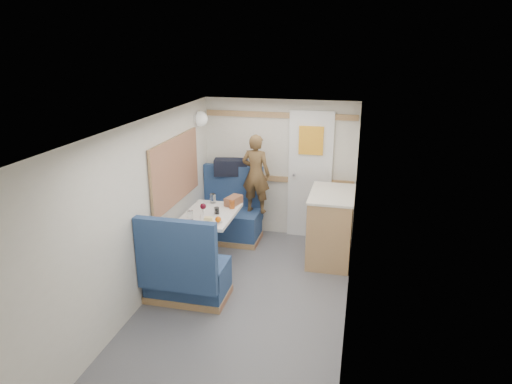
% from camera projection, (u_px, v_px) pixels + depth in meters
% --- Properties ---
extents(floor, '(4.50, 4.50, 0.00)m').
position_uv_depth(floor, '(239.00, 314.00, 4.86)').
color(floor, '#515156').
rests_on(floor, ground).
extents(ceiling, '(4.50, 4.50, 0.00)m').
position_uv_depth(ceiling, '(237.00, 128.00, 4.22)').
color(ceiling, silver).
rests_on(ceiling, wall_back).
extents(wall_back, '(2.20, 0.02, 2.00)m').
position_uv_depth(wall_back, '(279.00, 169.00, 6.62)').
color(wall_back, silver).
rests_on(wall_back, floor).
extents(wall_left, '(0.02, 4.50, 2.00)m').
position_uv_depth(wall_left, '(137.00, 218.00, 4.78)').
color(wall_left, silver).
rests_on(wall_left, floor).
extents(wall_right, '(0.02, 4.50, 2.00)m').
position_uv_depth(wall_right, '(351.00, 238.00, 4.30)').
color(wall_right, silver).
rests_on(wall_right, floor).
extents(oak_trim_low, '(2.15, 0.02, 0.08)m').
position_uv_depth(oak_trim_low, '(279.00, 179.00, 6.65)').
color(oak_trim_low, brown).
rests_on(oak_trim_low, wall_back).
extents(oak_trim_high, '(2.15, 0.02, 0.08)m').
position_uv_depth(oak_trim_high, '(280.00, 115.00, 6.35)').
color(oak_trim_high, brown).
rests_on(oak_trim_high, wall_back).
extents(side_window, '(0.04, 1.30, 0.72)m').
position_uv_depth(side_window, '(175.00, 170.00, 5.62)').
color(side_window, gray).
rests_on(side_window, wall_left).
extents(rear_door, '(0.62, 0.12, 1.86)m').
position_uv_depth(rear_door, '(310.00, 173.00, 6.50)').
color(rear_door, white).
rests_on(rear_door, wall_back).
extents(dinette_table, '(0.62, 0.92, 0.72)m').
position_uv_depth(dinette_table, '(210.00, 225.00, 5.74)').
color(dinette_table, white).
rests_on(dinette_table, floor).
extents(bench_far, '(0.90, 0.59, 1.05)m').
position_uv_depth(bench_far, '(230.00, 219.00, 6.63)').
color(bench_far, navy).
rests_on(bench_far, floor).
extents(bench_near, '(0.90, 0.59, 1.05)m').
position_uv_depth(bench_near, '(186.00, 276.00, 5.03)').
color(bench_near, navy).
rests_on(bench_near, floor).
extents(ledge, '(0.90, 0.14, 0.04)m').
position_uv_depth(ledge, '(234.00, 176.00, 6.68)').
color(ledge, brown).
rests_on(ledge, bench_far).
extents(dome_light, '(0.20, 0.20, 0.20)m').
position_uv_depth(dome_light, '(200.00, 119.00, 6.24)').
color(dome_light, white).
rests_on(dome_light, wall_left).
extents(galley_counter, '(0.57, 0.92, 0.92)m').
position_uv_depth(galley_counter, '(330.00, 226.00, 5.96)').
color(galley_counter, brown).
rests_on(galley_counter, floor).
extents(person, '(0.44, 0.31, 1.12)m').
position_uv_depth(person, '(256.00, 174.00, 6.33)').
color(person, brown).
rests_on(person, bench_far).
extents(duffel_bag, '(0.52, 0.32, 0.23)m').
position_uv_depth(duffel_bag, '(231.00, 167.00, 6.64)').
color(duffel_bag, black).
rests_on(duffel_bag, ledge).
extents(tray, '(0.35, 0.39, 0.02)m').
position_uv_depth(tray, '(211.00, 218.00, 5.52)').
color(tray, white).
rests_on(tray, dinette_table).
extents(orange_fruit, '(0.07, 0.07, 0.07)m').
position_uv_depth(orange_fruit, '(218.00, 219.00, 5.35)').
color(orange_fruit, orange).
rests_on(orange_fruit, tray).
extents(cheese_block, '(0.11, 0.07, 0.04)m').
position_uv_depth(cheese_block, '(209.00, 219.00, 5.42)').
color(cheese_block, '#EEDE89').
rests_on(cheese_block, tray).
extents(wine_glass, '(0.08, 0.08, 0.17)m').
position_uv_depth(wine_glass, '(203.00, 207.00, 5.56)').
color(wine_glass, white).
rests_on(wine_glass, dinette_table).
extents(tumbler_left, '(0.07, 0.07, 0.11)m').
position_uv_depth(tumbler_left, '(190.00, 215.00, 5.47)').
color(tumbler_left, silver).
rests_on(tumbler_left, dinette_table).
extents(tumbler_mid, '(0.08, 0.08, 0.12)m').
position_uv_depth(tumbler_mid, '(213.00, 198.00, 6.04)').
color(tumbler_mid, white).
rests_on(tumbler_mid, dinette_table).
extents(tumbler_right, '(0.06, 0.06, 0.10)m').
position_uv_depth(tumbler_right, '(217.00, 211.00, 5.61)').
color(tumbler_right, silver).
rests_on(tumbler_right, dinette_table).
extents(beer_glass, '(0.07, 0.07, 0.11)m').
position_uv_depth(beer_glass, '(232.00, 204.00, 5.84)').
color(beer_glass, '#964415').
rests_on(beer_glass, dinette_table).
extents(pepper_grinder, '(0.04, 0.04, 0.09)m').
position_uv_depth(pepper_grinder, '(217.00, 212.00, 5.62)').
color(pepper_grinder, black).
rests_on(pepper_grinder, dinette_table).
extents(salt_grinder, '(0.03, 0.03, 0.08)m').
position_uv_depth(salt_grinder, '(203.00, 208.00, 5.76)').
color(salt_grinder, white).
rests_on(salt_grinder, dinette_table).
extents(bread_loaf, '(0.21, 0.29, 0.11)m').
position_uv_depth(bread_loaf, '(234.00, 201.00, 5.98)').
color(bread_loaf, olive).
rests_on(bread_loaf, dinette_table).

